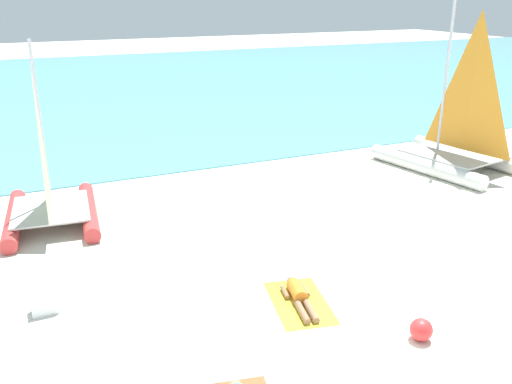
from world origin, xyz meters
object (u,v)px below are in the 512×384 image
sailboat_white (452,144)px  sailboat_red (50,199)px  towel_right (300,303)px  beach_ball (421,330)px  sunbather_right (299,296)px  cooler_box (44,304)px

sailboat_white → sailboat_red: sailboat_white is taller
sailboat_red → towel_right: sailboat_red is taller
towel_right → beach_ball: (1.40, -2.05, 0.21)m
sailboat_red → sunbather_right: sailboat_red is taller
sunbather_right → cooler_box: size_ratio=3.12×
sailboat_red → cooler_box: 4.77m
sailboat_white → towel_right: (-9.42, -5.82, -0.91)m
sunbather_right → beach_ball: 2.53m
sailboat_white → sunbather_right: sailboat_white is taller
sailboat_red → towel_right: bearing=-51.3°
sailboat_red → cooler_box: sailboat_red is taller
sailboat_white → sunbather_right: size_ratio=3.94×
sailboat_red → towel_right: size_ratio=2.58×
cooler_box → towel_right: bearing=-20.7°
beach_ball → sailboat_red: bearing=123.2°
sailboat_white → beach_ball: 11.26m
towel_right → sunbather_right: bearing=77.6°
sailboat_red → sunbather_right: bearing=-50.9°
sunbather_right → cooler_box: bearing=172.4°
sailboat_white → cooler_box: sailboat_white is taller
sunbather_right → cooler_box: cooler_box is taller
sailboat_white → sailboat_red: size_ratio=1.25×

